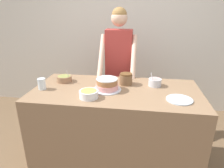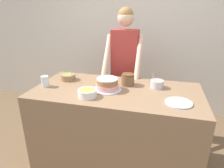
# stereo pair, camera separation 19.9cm
# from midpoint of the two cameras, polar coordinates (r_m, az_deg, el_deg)

# --- Properties ---
(wall_back) EXTENTS (10.00, 0.05, 2.60)m
(wall_back) POSITION_cam_midpoint_polar(r_m,az_deg,el_deg) (3.41, 9.03, 13.89)
(wall_back) COLOR silver
(wall_back) RESTS_ON ground_plane
(counter) EXTENTS (1.72, 0.84, 0.91)m
(counter) POSITION_cam_midpoint_polar(r_m,az_deg,el_deg) (2.27, 3.75, -12.44)
(counter) COLOR #8C6B4C
(counter) RESTS_ON ground_plane
(person_baker) EXTENTS (0.47, 0.47, 1.72)m
(person_baker) POSITION_cam_midpoint_polar(r_m,az_deg,el_deg) (2.67, 5.78, 7.06)
(person_baker) COLOR #2D2D38
(person_baker) RESTS_ON ground_plane
(cake) EXTENTS (0.29, 0.29, 0.12)m
(cake) POSITION_cam_midpoint_polar(r_m,az_deg,el_deg) (2.02, 1.46, -0.19)
(cake) COLOR silver
(cake) RESTS_ON counter
(frosting_bowl_yellow) EXTENTS (0.18, 0.18, 0.07)m
(frosting_bowl_yellow) POSITION_cam_midpoint_polar(r_m,az_deg,el_deg) (1.88, -4.07, -2.58)
(frosting_bowl_yellow) COLOR white
(frosting_bowl_yellow) RESTS_ON counter
(frosting_bowl_olive) EXTENTS (0.17, 0.17, 0.15)m
(frosting_bowl_olive) POSITION_cam_midpoint_polar(r_m,az_deg,el_deg) (2.35, -10.05, 1.99)
(frosting_bowl_olive) COLOR #936B4C
(frosting_bowl_olive) RESTS_ON counter
(frosting_bowl_pink) EXTENTS (0.14, 0.14, 0.16)m
(frosting_bowl_pink) POSITION_cam_midpoint_polar(r_m,az_deg,el_deg) (2.16, 15.34, 0.04)
(frosting_bowl_pink) COLOR silver
(frosting_bowl_pink) RESTS_ON counter
(drinking_glass) EXTENTS (0.08, 0.08, 0.12)m
(drinking_glass) POSITION_cam_midpoint_polar(r_m,az_deg,el_deg) (2.20, -16.16, 0.69)
(drinking_glass) COLOR silver
(drinking_glass) RESTS_ON counter
(ceramic_plate) EXTENTS (0.24, 0.24, 0.01)m
(ceramic_plate) POSITION_cam_midpoint_polar(r_m,az_deg,el_deg) (1.89, 21.44, -5.08)
(ceramic_plate) COLOR silver
(ceramic_plate) RESTS_ON counter
(stoneware_jar) EXTENTS (0.14, 0.14, 0.13)m
(stoneware_jar) POSITION_cam_midpoint_polar(r_m,az_deg,el_deg) (2.17, 7.16, 1.23)
(stoneware_jar) COLOR brown
(stoneware_jar) RESTS_ON counter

